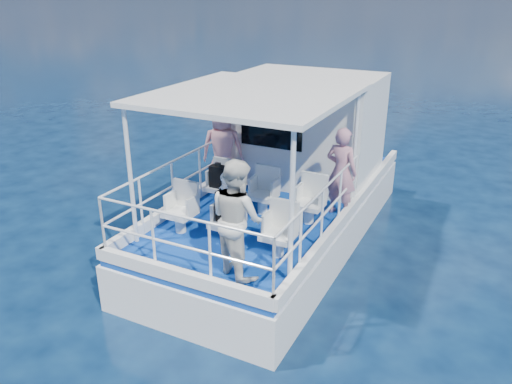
% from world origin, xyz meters
% --- Properties ---
extents(ground, '(2000.00, 2000.00, 0.00)m').
position_xyz_m(ground, '(0.00, 0.00, 0.00)').
color(ground, '#061732').
rests_on(ground, ground).
extents(hull, '(3.00, 7.00, 1.60)m').
position_xyz_m(hull, '(0.00, 1.00, 0.00)').
color(hull, white).
rests_on(hull, ground).
extents(deck, '(2.90, 6.90, 0.10)m').
position_xyz_m(deck, '(0.00, 1.00, 0.85)').
color(deck, navy).
rests_on(deck, hull).
extents(cabin, '(2.85, 2.00, 2.20)m').
position_xyz_m(cabin, '(0.00, 2.30, 2.00)').
color(cabin, white).
rests_on(cabin, deck).
extents(canopy, '(3.00, 3.20, 0.08)m').
position_xyz_m(canopy, '(0.00, -0.20, 3.14)').
color(canopy, white).
rests_on(canopy, cabin).
extents(canopy_posts, '(2.77, 2.97, 2.20)m').
position_xyz_m(canopy_posts, '(0.00, -0.25, 2.00)').
color(canopy_posts, white).
rests_on(canopy_posts, deck).
extents(railings, '(2.84, 3.59, 1.00)m').
position_xyz_m(railings, '(0.00, -0.58, 1.40)').
color(railings, white).
rests_on(railings, deck).
extents(seat_port_fwd, '(0.48, 0.46, 0.38)m').
position_xyz_m(seat_port_fwd, '(-0.90, 0.20, 1.09)').
color(seat_port_fwd, silver).
rests_on(seat_port_fwd, deck).
extents(seat_center_fwd, '(0.48, 0.46, 0.38)m').
position_xyz_m(seat_center_fwd, '(0.00, 0.20, 1.09)').
color(seat_center_fwd, silver).
rests_on(seat_center_fwd, deck).
extents(seat_stbd_fwd, '(0.48, 0.46, 0.38)m').
position_xyz_m(seat_stbd_fwd, '(0.90, 0.20, 1.09)').
color(seat_stbd_fwd, silver).
rests_on(seat_stbd_fwd, deck).
extents(seat_port_aft, '(0.48, 0.46, 0.38)m').
position_xyz_m(seat_port_aft, '(-0.90, -1.10, 1.09)').
color(seat_port_aft, silver).
rests_on(seat_port_aft, deck).
extents(seat_center_aft, '(0.48, 0.46, 0.38)m').
position_xyz_m(seat_center_aft, '(0.00, -1.10, 1.09)').
color(seat_center_aft, silver).
rests_on(seat_center_aft, deck).
extents(seat_stbd_aft, '(0.48, 0.46, 0.38)m').
position_xyz_m(seat_stbd_aft, '(0.90, -1.10, 1.09)').
color(seat_stbd_aft, silver).
rests_on(seat_stbd_aft, deck).
extents(passenger_port_fwd, '(0.76, 0.67, 1.70)m').
position_xyz_m(passenger_port_fwd, '(-1.25, 0.94, 1.75)').
color(passenger_port_fwd, pink).
rests_on(passenger_port_fwd, deck).
extents(passenger_stbd_fwd, '(0.65, 0.48, 1.61)m').
position_xyz_m(passenger_stbd_fwd, '(1.25, 0.80, 1.71)').
color(passenger_stbd_fwd, '#C27D91').
rests_on(passenger_stbd_fwd, deck).
extents(passenger_stbd_aft, '(1.04, 0.96, 1.72)m').
position_xyz_m(passenger_stbd_aft, '(0.57, -1.79, 1.76)').
color(passenger_stbd_aft, silver).
rests_on(passenger_stbd_aft, deck).
extents(backpack_port, '(0.32, 0.18, 0.41)m').
position_xyz_m(backpack_port, '(-0.87, 0.12, 1.49)').
color(backpack_port, black).
rests_on(backpack_port, seat_port_fwd).
extents(backpack_center, '(0.34, 0.19, 0.50)m').
position_xyz_m(backpack_center, '(0.01, -1.08, 1.53)').
color(backpack_center, black).
rests_on(backpack_center, seat_center_aft).
extents(compact_camera, '(0.10, 0.06, 0.06)m').
position_xyz_m(compact_camera, '(-0.89, 0.14, 1.72)').
color(compact_camera, black).
rests_on(compact_camera, backpack_port).
extents(panda, '(0.23, 0.19, 0.35)m').
position_xyz_m(panda, '(0.01, -1.08, 1.96)').
color(panda, white).
rests_on(panda, backpack_center).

